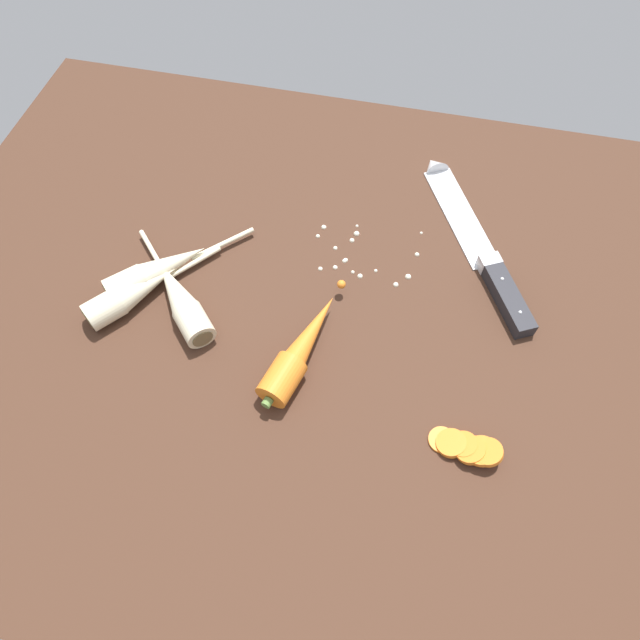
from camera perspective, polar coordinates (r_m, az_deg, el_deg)
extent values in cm
cube|color=#42281C|center=(78.49, 0.32, -0.11)|extent=(120.00, 90.00, 4.00)
cube|color=silver|center=(89.68, 14.06, 10.23)|extent=(13.23, 19.74, 0.50)
cone|color=silver|center=(96.43, 11.47, 15.13)|extent=(4.90, 4.50, 3.96)
cube|color=silver|center=(83.82, 16.76, 5.56)|extent=(3.53, 3.14, 2.20)
cube|color=#232328|center=(80.88, 18.58, 1.95)|extent=(7.61, 11.04, 2.20)
sphere|color=silver|center=(81.24, 17.98, 3.98)|extent=(0.50, 0.50, 0.50)
sphere|color=silver|center=(78.87, 19.62, 0.74)|extent=(0.50, 0.50, 0.50)
cylinder|color=orange|center=(69.86, -3.91, -6.05)|extent=(5.57, 6.64, 4.20)
cone|color=orange|center=(72.51, -1.18, -1.72)|extent=(7.51, 14.32, 3.99)
sphere|color=orange|center=(76.95, 2.18, 3.63)|extent=(1.20, 1.20, 1.20)
cylinder|color=#5B7F3D|center=(68.75, -5.37, -8.34)|extent=(1.42, 1.28, 1.20)
cylinder|color=beige|center=(80.09, -21.04, 1.00)|extent=(6.13, 6.24, 4.00)
cone|color=beige|center=(80.53, -17.01, 3.48)|extent=(8.33, 8.99, 3.80)
cylinder|color=beige|center=(82.24, -12.81, 5.59)|extent=(6.37, 7.56, 0.70)
cylinder|color=brown|center=(80.07, -22.50, 0.10)|extent=(2.36, 2.01, 2.80)
cylinder|color=beige|center=(75.39, -12.63, -0.42)|extent=(6.41, 6.45, 4.00)
cone|color=beige|center=(79.44, -14.71, 3.34)|extent=(9.01, 9.17, 3.80)
cylinder|color=beige|center=(84.69, -16.48, 6.42)|extent=(7.29, 7.56, 0.70)
cylinder|color=brown|center=(74.04, -11.82, -1.87)|extent=(2.23, 2.15, 2.80)
cylinder|color=beige|center=(81.36, -19.05, 3.34)|extent=(6.52, 6.53, 4.00)
cone|color=beige|center=(81.81, -14.51, 5.68)|extent=(9.23, 9.30, 3.80)
cylinder|color=beige|center=(83.63, -9.83, 7.61)|extent=(7.55, 7.66, 0.70)
cylinder|color=brown|center=(81.35, -20.69, 2.48)|extent=(2.21, 2.18, 2.80)
cylinder|color=orange|center=(70.20, 12.29, -11.75)|extent=(3.32, 3.32, 0.70)
cylinder|color=orange|center=(70.01, 13.17, -12.06)|extent=(3.73, 3.65, 1.83)
cylinder|color=orange|center=(70.00, 14.33, -12.16)|extent=(3.51, 3.42, 2.02)
cylinder|color=orange|center=(69.73, 15.00, -12.61)|extent=(3.71, 3.63, 2.14)
cylinder|color=orange|center=(69.76, 16.06, -12.65)|extent=(3.87, 3.79, 2.08)
cylinder|color=orange|center=(69.65, 16.65, -12.71)|extent=(3.66, 3.57, 2.15)
sphere|color=silver|center=(81.02, 5.68, 5.09)|extent=(0.51, 0.51, 0.51)
sphere|color=silver|center=(84.89, 3.74, 8.89)|extent=(0.86, 0.86, 0.86)
sphere|color=silver|center=(83.53, 9.83, 6.69)|extent=(0.68, 0.68, 0.68)
sphere|color=silver|center=(86.04, 3.78, 9.58)|extent=(0.47, 0.47, 0.47)
sphere|color=silver|center=(86.32, 10.25, 8.75)|extent=(0.44, 0.44, 0.44)
sphere|color=silver|center=(80.75, 0.03, 5.33)|extent=(0.68, 0.68, 0.68)
sphere|color=silver|center=(84.08, 3.27, 8.20)|extent=(0.75, 0.75, 0.75)
sphere|color=silver|center=(85.57, 0.39, 9.53)|extent=(0.77, 0.77, 0.77)
sphere|color=silver|center=(80.61, 3.35, 4.97)|extent=(0.53, 0.53, 0.53)
sphere|color=silver|center=(84.51, -0.22, 8.62)|extent=(0.64, 0.64, 0.64)
sphere|color=silver|center=(81.78, 2.62, 6.21)|extent=(0.67, 0.67, 0.67)
sphere|color=silver|center=(80.14, 4.09, 4.60)|extent=(0.77, 0.77, 0.77)
sphere|color=silver|center=(83.10, 1.57, 7.42)|extent=(0.64, 0.64, 0.64)
sphere|color=silver|center=(79.81, 7.72, 3.71)|extent=(0.76, 0.76, 0.76)
sphere|color=silver|center=(80.91, 1.59, 5.47)|extent=(0.70, 0.70, 0.70)
sphere|color=silver|center=(80.82, 8.96, 4.51)|extent=(0.87, 0.87, 0.87)
sphere|color=silver|center=(81.69, 2.50, 6.13)|extent=(0.66, 0.66, 0.66)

